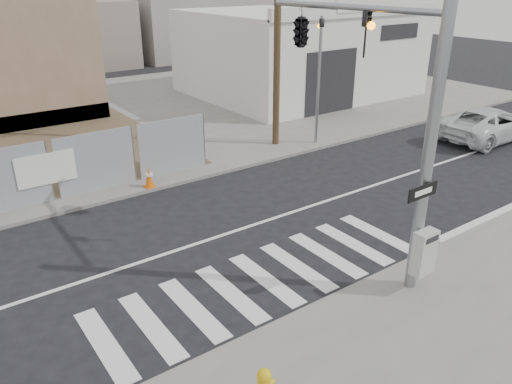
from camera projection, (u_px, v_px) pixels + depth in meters
ground at (212, 239)px, 13.96m from camera, size 100.00×100.00×0.00m
sidewalk_far at (64, 125)px, 24.36m from camera, size 50.00×20.00×0.12m
signal_pole at (340, 67)px, 11.86m from camera, size 0.96×5.87×7.00m
far_signal_pole at (319, 63)px, 20.27m from camera, size 0.16×0.20×5.60m
concrete_wall_right at (41, 56)px, 22.83m from camera, size 5.50×1.30×8.00m
auto_shop at (299, 52)px, 30.08m from camera, size 12.00×10.20×5.95m
utility_pole_right at (278, 19)px, 19.45m from camera, size 1.60×0.28×10.00m
suv at (490, 124)px, 22.12m from camera, size 5.24×2.52×1.44m
traffic_cone_d at (149, 178)px, 16.95m from camera, size 0.38×0.38×0.69m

